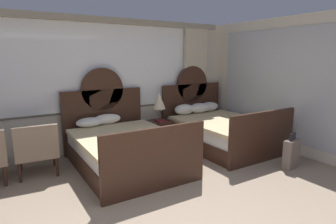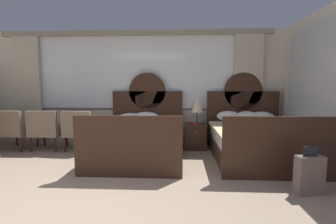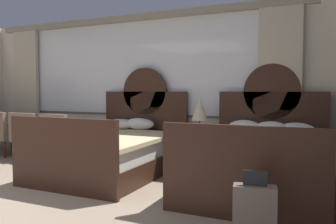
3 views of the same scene
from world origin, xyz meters
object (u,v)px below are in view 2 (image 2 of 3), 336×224
at_px(bed_near_mirror, 255,139).
at_px(book_on_nightstand, 195,124).
at_px(nightstand_between_beds, 195,136).
at_px(suitcase_on_floor, 309,175).
at_px(table_lamp_on_nightstand, 197,104).
at_px(armchair_by_window_right, 15,129).
at_px(armchair_by_window_left, 81,129).
at_px(bed_near_window, 140,139).
at_px(armchair_by_window_centre, 47,129).

height_order(bed_near_mirror, book_on_nightstand, bed_near_mirror).
distance_m(nightstand_between_beds, suitcase_on_floor, 2.65).
bearing_deg(table_lamp_on_nightstand, armchair_by_window_right, -174.50).
bearing_deg(armchair_by_window_left, nightstand_between_beds, 7.37).
distance_m(bed_near_window, suitcase_on_floor, 2.93).
xyz_separation_m(armchair_by_window_centre, armchair_by_window_right, (-0.72, 0.00, 0.00)).
bearing_deg(armchair_by_window_centre, armchair_by_window_right, 179.97).
bearing_deg(nightstand_between_beds, armchair_by_window_centre, -174.32).
height_order(bed_near_mirror, suitcase_on_floor, bed_near_mirror).
distance_m(nightstand_between_beds, armchair_by_window_centre, 3.25).
height_order(book_on_nightstand, armchair_by_window_right, armchair_by_window_right).
distance_m(table_lamp_on_nightstand, armchair_by_window_left, 2.59).
bearing_deg(bed_near_window, bed_near_mirror, 0.47).
bearing_deg(armchair_by_window_right, armchair_by_window_centre, -0.03).
distance_m(armchair_by_window_centre, suitcase_on_floor, 4.97).
bearing_deg(bed_near_mirror, suitcase_on_floor, -82.45).
relative_size(nightstand_between_beds, table_lamp_on_nightstand, 0.91).
distance_m(bed_near_mirror, table_lamp_on_nightstand, 1.45).
height_order(nightstand_between_beds, table_lamp_on_nightstand, table_lamp_on_nightstand).
relative_size(armchair_by_window_centre, suitcase_on_floor, 1.40).
xyz_separation_m(bed_near_window, armchair_by_window_right, (-2.83, 0.37, 0.12)).
height_order(bed_near_mirror, table_lamp_on_nightstand, bed_near_mirror).
height_order(table_lamp_on_nightstand, book_on_nightstand, table_lamp_on_nightstand).
bearing_deg(suitcase_on_floor, bed_near_window, 146.83).
bearing_deg(bed_near_window, suitcase_on_floor, -33.17).
relative_size(bed_near_window, bed_near_mirror, 1.00).
bearing_deg(bed_near_window, armchair_by_window_left, 164.61).
bearing_deg(suitcase_on_floor, book_on_nightstand, 121.45).
relative_size(bed_near_mirror, armchair_by_window_centre, 2.57).
xyz_separation_m(bed_near_window, suitcase_on_floor, (2.45, -1.60, -0.09)).
relative_size(nightstand_between_beds, suitcase_on_floor, 0.89).
distance_m(table_lamp_on_nightstand, book_on_nightstand, 0.44).
xyz_separation_m(bed_near_mirror, armchair_by_window_left, (-3.59, 0.35, 0.11)).
xyz_separation_m(book_on_nightstand, suitcase_on_floor, (1.35, -2.20, -0.32)).
height_order(armchair_by_window_right, suitcase_on_floor, armchair_by_window_right).
bearing_deg(armchair_by_window_centre, suitcase_on_floor, -23.43).
bearing_deg(armchair_by_window_centre, bed_near_window, -10.04).
relative_size(bed_near_mirror, armchair_by_window_left, 2.57).
relative_size(bed_near_window, armchair_by_window_centre, 2.57).
xyz_separation_m(bed_near_mirror, armchair_by_window_right, (-5.06, 0.35, 0.11)).
bearing_deg(nightstand_between_beds, suitcase_on_floor, -59.91).
relative_size(bed_near_mirror, armchair_by_window_right, 2.57).
xyz_separation_m(bed_near_mirror, nightstand_between_beds, (-1.12, 0.68, -0.08)).
bearing_deg(suitcase_on_floor, bed_near_mirror, 97.55).
bearing_deg(bed_near_mirror, table_lamp_on_nightstand, 145.57).
bearing_deg(table_lamp_on_nightstand, suitcase_on_floor, -61.29).
bearing_deg(armchair_by_window_right, bed_near_window, -7.52).
height_order(table_lamp_on_nightstand, armchair_by_window_left, table_lamp_on_nightstand).
bearing_deg(bed_near_window, armchair_by_window_right, 172.48).
relative_size(bed_near_mirror, suitcase_on_floor, 3.58).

